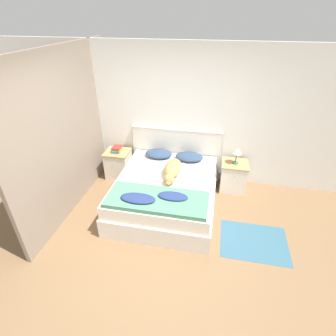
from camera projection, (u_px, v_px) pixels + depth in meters
ground_plane at (153, 252)px, 3.72m from camera, size 16.00×16.00×0.00m
wall_back at (179, 116)px, 4.85m from camera, size 9.00×0.06×2.55m
wall_side_left at (70, 132)px, 4.22m from camera, size 0.06×3.10×2.55m
bed at (166, 193)px, 4.49m from camera, size 1.65×1.92×0.55m
headboard at (176, 152)px, 5.17m from camera, size 1.73×0.06×1.05m
nightstand_left at (118, 164)px, 5.30m from camera, size 0.48×0.45×0.56m
nightstand_right at (233, 176)px, 4.91m from camera, size 0.48×0.45×0.56m
pillow_left at (159, 154)px, 4.98m from camera, size 0.51×0.36×0.12m
pillow_right at (189, 157)px, 4.88m from camera, size 0.51×0.36×0.12m
quilt at (156, 199)px, 3.81m from camera, size 1.48×0.62×0.12m
dog at (172, 170)px, 4.39m from camera, size 0.28×0.81×0.23m
book_stack at (117, 149)px, 5.13m from camera, size 0.17×0.23×0.10m
table_lamp at (237, 151)px, 4.64m from camera, size 0.18×0.18×0.32m
rug at (254, 242)px, 3.89m from camera, size 0.97×0.77×0.00m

